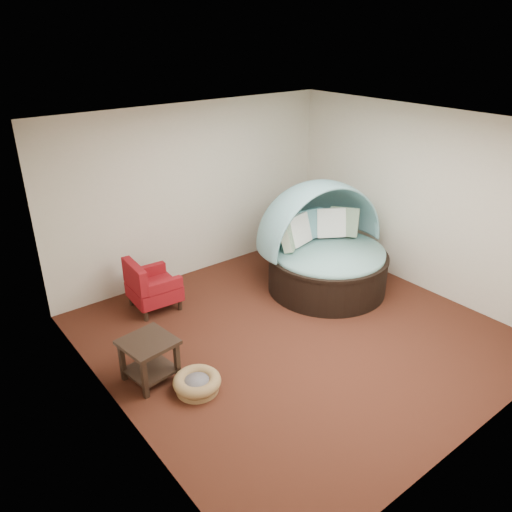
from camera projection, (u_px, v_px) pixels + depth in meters
floor at (295, 334)px, 6.83m from camera, size 5.00×5.00×0.00m
wall_back at (194, 192)px, 8.02m from camera, size 5.00×0.00×5.00m
wall_front at (489, 326)px, 4.45m from camera, size 5.00×0.00×5.00m
wall_left at (109, 302)px, 4.84m from camera, size 0.00×5.00×5.00m
wall_right at (420, 200)px, 7.63m from camera, size 0.00×5.00×5.00m
ceiling at (304, 126)px, 5.64m from camera, size 5.00×5.00×0.00m
canopy_daybed at (324, 240)px, 7.76m from camera, size 2.19×2.13×1.71m
pet_basket at (197, 383)px, 5.73m from camera, size 0.71×0.71×0.19m
red_armchair at (151, 287)px, 7.29m from camera, size 0.72×0.72×0.79m
side_table at (149, 355)px, 5.81m from camera, size 0.64×0.64×0.55m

